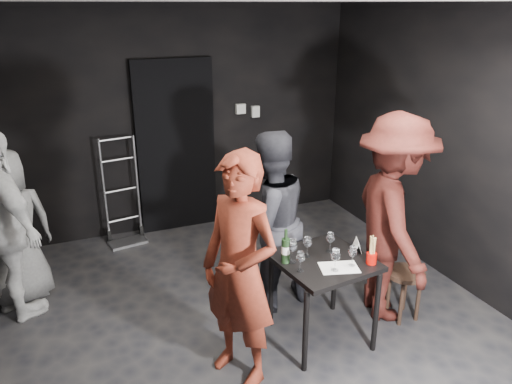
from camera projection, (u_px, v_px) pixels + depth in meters
name	position (u px, v px, depth m)	size (l,w,h in m)	color
floor	(251.00, 334.00, 4.33)	(4.50, 5.00, 0.02)	black
ceiling	(250.00, 1.00, 3.37)	(4.50, 5.00, 0.02)	silver
wall_back	(173.00, 122.00, 6.01)	(4.50, 0.04, 2.70)	black
wall_right	(474.00, 156.00, 4.66)	(0.04, 5.00, 2.70)	black
doorway	(176.00, 147.00, 6.06)	(0.95, 0.10, 2.10)	black
wallbox_upper	(240.00, 109.00, 6.23)	(0.12, 0.06, 0.12)	#B7B7B2
wallbox_lower	(255.00, 111.00, 6.32)	(0.10, 0.06, 0.14)	#B7B7B2
hand_truck	(125.00, 223.00, 5.94)	(0.42, 0.35, 1.27)	#B2B2B7
tasting_table	(323.00, 270.00, 4.06)	(0.72, 0.72, 0.75)	black
stool	(405.00, 281.00, 4.43)	(0.34, 0.34, 0.47)	black
server_red	(240.00, 251.00, 3.51)	(0.77, 0.50, 2.10)	maroon
woman_black	(269.00, 212.00, 4.45)	(0.91, 0.50, 1.88)	#292930
man_maroon	(395.00, 195.00, 4.24)	(1.50, 0.69, 2.31)	#3B130F
bystander_cream	(1.00, 211.00, 4.24)	(1.20, 0.57, 2.05)	silver
bystander_grey	(12.00, 228.00, 4.58)	(0.73, 0.40, 1.50)	slate
tasting_mat	(339.00, 267.00, 3.89)	(0.30, 0.20, 0.00)	white
wine_glass_a	(301.00, 261.00, 3.81)	(0.07, 0.07, 0.18)	white
wine_glass_b	(292.00, 250.00, 3.94)	(0.08, 0.08, 0.22)	white
wine_glass_c	(307.00, 246.00, 4.04)	(0.07, 0.07, 0.19)	white
wine_glass_d	(335.00, 259.00, 3.81)	(0.08, 0.08, 0.20)	white
wine_glass_e	(353.00, 255.00, 3.89)	(0.07, 0.07, 0.18)	white
wine_glass_f	(330.00, 241.00, 4.11)	(0.07, 0.07, 0.19)	white
wine_bottle	(286.00, 250.00, 3.94)	(0.07, 0.07, 0.29)	black
breadstick_cup	(372.00, 250.00, 3.92)	(0.08, 0.08, 0.25)	#AB0903
reserved_card	(355.00, 245.00, 4.14)	(0.08, 0.13, 0.10)	white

